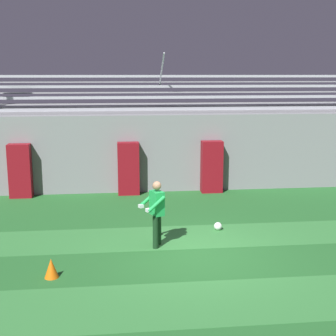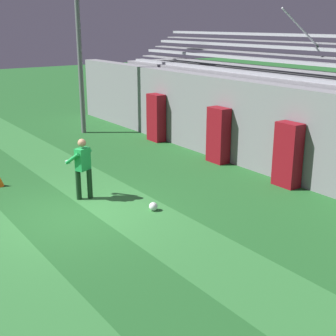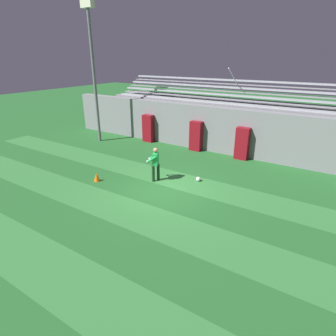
# 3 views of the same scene
# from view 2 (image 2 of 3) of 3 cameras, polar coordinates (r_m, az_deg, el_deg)

# --- Properties ---
(ground_plane) EXTENTS (80.00, 80.00, 0.00)m
(ground_plane) POSITION_cam_2_polar(r_m,az_deg,el_deg) (11.86, -11.10, -5.70)
(ground_plane) COLOR #236028
(turf_stripe_far) EXTENTS (28.00, 1.82, 0.01)m
(turf_stripe_far) POSITION_cam_2_polar(r_m,az_deg,el_deg) (12.39, -5.69, -4.41)
(turf_stripe_far) COLOR #337A38
(turf_stripe_far) RESTS_ON ground
(back_wall) EXTENTS (24.00, 0.60, 2.80)m
(back_wall) POSITION_cam_2_polar(r_m,az_deg,el_deg) (15.13, 11.57, 4.85)
(back_wall) COLOR gray
(back_wall) RESTS_ON ground
(padding_pillar_gate_left) EXTENTS (0.76, 0.44, 1.88)m
(padding_pillar_gate_left) POSITION_cam_2_polar(r_m,az_deg,el_deg) (15.90, 6.16, 3.99)
(padding_pillar_gate_left) COLOR maroon
(padding_pillar_gate_left) RESTS_ON ground
(padding_pillar_gate_right) EXTENTS (0.76, 0.44, 1.88)m
(padding_pillar_gate_right) POSITION_cam_2_polar(r_m,az_deg,el_deg) (13.87, 14.40, 1.57)
(padding_pillar_gate_right) COLOR maroon
(padding_pillar_gate_right) RESTS_ON ground
(padding_pillar_far_left) EXTENTS (0.76, 0.44, 1.88)m
(padding_pillar_far_left) POSITION_cam_2_polar(r_m,az_deg,el_deg) (18.80, -1.45, 6.15)
(padding_pillar_far_left) COLOR maroon
(padding_pillar_far_left) RESTS_ON ground
(bleacher_stand) EXTENTS (18.00, 3.35, 5.03)m
(bleacher_stand) POSITION_cam_2_polar(r_m,az_deg,el_deg) (16.60, 16.35, 5.93)
(bleacher_stand) COLOR gray
(bleacher_stand) RESTS_ON ground
(goalkeeper) EXTENTS (0.67, 0.71, 1.67)m
(goalkeeper) POSITION_cam_2_polar(r_m,az_deg,el_deg) (12.62, -10.38, 0.37)
(goalkeeper) COLOR #143319
(goalkeeper) RESTS_ON ground
(soccer_ball) EXTENTS (0.22, 0.22, 0.22)m
(soccer_ball) POSITION_cam_2_polar(r_m,az_deg,el_deg) (11.90, -1.80, -4.71)
(soccer_ball) COLOR white
(soccer_ball) RESTS_ON ground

